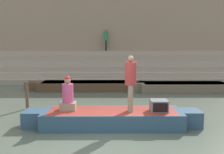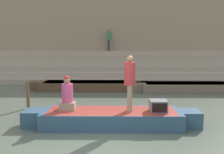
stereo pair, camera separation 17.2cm
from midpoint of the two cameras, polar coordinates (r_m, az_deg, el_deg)
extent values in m
plane|color=#566051|center=(7.13, -1.83, -14.23)|extent=(120.00, 120.00, 0.00)
cube|color=tan|center=(18.11, -0.26, -0.19)|extent=(36.00, 3.99, 0.33)
cube|color=#B2A28D|center=(18.40, -0.25, 0.96)|extent=(36.00, 3.32, 0.33)
cube|color=tan|center=(18.70, -0.23, 2.08)|extent=(36.00, 2.66, 0.33)
cube|color=#B2A28D|center=(19.00, -0.21, 3.16)|extent=(36.00, 1.99, 0.33)
cube|color=tan|center=(19.31, -0.20, 4.21)|extent=(36.00, 1.33, 0.33)
cube|color=#B2A28D|center=(19.62, -0.18, 5.22)|extent=(36.00, 0.66, 0.33)
cube|color=tan|center=(20.56, -0.15, 10.70)|extent=(34.20, 1.20, 7.44)
cube|color=brown|center=(20.05, -0.17, 0.98)|extent=(34.20, 0.12, 0.60)
cube|color=#33516B|center=(8.38, 0.49, -8.98)|extent=(4.34, 1.34, 0.51)
cube|color=#993328|center=(8.31, 0.50, -7.45)|extent=(4.00, 1.24, 0.05)
cube|color=#33516B|center=(8.73, 17.16, -8.64)|extent=(0.61, 0.74, 0.51)
cube|color=#33516B|center=(8.74, -16.14, -8.57)|extent=(0.61, 0.74, 0.51)
cylinder|color=olive|center=(9.10, -3.62, -6.61)|extent=(2.84, 0.04, 0.04)
cylinder|color=gray|center=(8.22, 4.42, -4.47)|extent=(0.15, 0.15, 0.84)
cylinder|color=gray|center=(8.03, 4.50, -4.77)|extent=(0.15, 0.15, 0.84)
cylinder|color=#B23333|center=(8.00, 4.52, 0.76)|extent=(0.35, 0.35, 0.70)
sphere|color=#9E7556|center=(7.95, 4.55, 3.96)|extent=(0.20, 0.20, 0.20)
cube|color=gray|center=(8.48, -9.08, -6.23)|extent=(0.49, 0.39, 0.24)
cylinder|color=#C64C7F|center=(8.39, -9.14, -3.45)|extent=(0.35, 0.35, 0.59)
sphere|color=#9E7556|center=(8.32, -9.20, -0.78)|extent=(0.20, 0.20, 0.20)
sphere|color=red|center=(8.31, -9.21, -0.30)|extent=(0.17, 0.17, 0.17)
cube|color=slate|center=(8.28, 10.63, -6.19)|extent=(0.53, 0.48, 0.36)
cube|color=black|center=(8.04, 10.93, -6.61)|extent=(0.45, 0.02, 0.28)
cube|color=#756651|center=(14.63, 16.17, -2.13)|extent=(4.75, 1.35, 0.47)
cube|color=beige|center=(14.60, 16.20, -1.33)|extent=(4.37, 1.25, 0.05)
cube|color=#756651|center=(14.15, 5.53, -2.19)|extent=(0.67, 0.74, 0.47)
cube|color=brown|center=(14.54, -5.08, -1.91)|extent=(5.09, 1.35, 0.47)
cube|color=beige|center=(14.51, -5.09, -1.10)|extent=(4.69, 1.25, 0.05)
cube|color=brown|center=(14.54, 6.38, -1.93)|extent=(0.71, 0.74, 0.47)
cube|color=brown|center=(15.11, -16.11, -1.82)|extent=(0.71, 0.74, 0.47)
cylinder|color=brown|center=(10.92, -17.41, -3.76)|extent=(0.13, 0.13, 1.11)
cylinder|color=#28282D|center=(19.69, -0.47, 6.84)|extent=(0.13, 0.13, 0.78)
cylinder|color=#28282D|center=(19.52, -0.48, 6.84)|extent=(0.13, 0.13, 0.78)
cylinder|color=#338456|center=(19.61, -0.48, 8.93)|extent=(0.32, 0.32, 0.65)
sphere|color=#9E7556|center=(19.62, -0.48, 10.15)|extent=(0.19, 0.19, 0.19)
camera|label=1|loc=(0.09, -89.47, 0.07)|focal=42.00mm
camera|label=2|loc=(0.09, 90.53, -0.07)|focal=42.00mm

